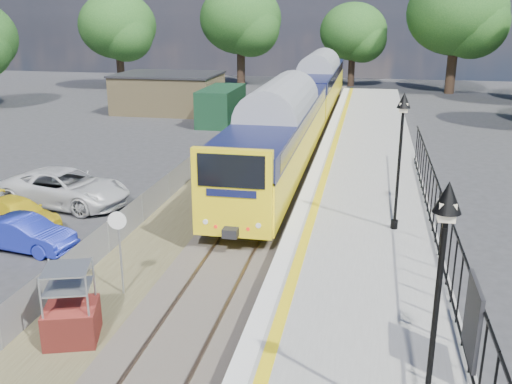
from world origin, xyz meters
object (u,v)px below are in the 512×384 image
(victorian_lamp_north, at_px, (402,130))
(car_blue, at_px, (25,234))
(speed_sign, at_px, (119,240))
(car_yellow, at_px, (18,214))
(brick_plinth, at_px, (70,306))
(victorian_lamp_south, at_px, (442,254))
(train, at_px, (305,100))
(car_white, at_px, (66,188))

(victorian_lamp_north, distance_m, car_blue, 13.22)
(speed_sign, xyz_separation_m, car_yellow, (-6.17, 4.33, -1.19))
(car_yellow, bearing_deg, car_blue, -119.77)
(brick_plinth, bearing_deg, victorian_lamp_south, -18.79)
(train, xyz_separation_m, car_white, (-8.22, -16.53, -1.57))
(victorian_lamp_north, bearing_deg, speed_sign, -148.86)
(victorian_lamp_south, relative_size, brick_plinth, 2.26)
(train, height_order, car_yellow, train)
(brick_plinth, height_order, car_blue, brick_plinth)
(victorian_lamp_south, bearing_deg, speed_sign, 146.54)
(victorian_lamp_south, xyz_separation_m, speed_sign, (-8.00, 5.29, -2.54))
(speed_sign, bearing_deg, victorian_lamp_south, -45.12)
(train, relative_size, car_white, 7.37)
(victorian_lamp_north, relative_size, speed_sign, 1.76)
(victorian_lamp_south, bearing_deg, car_white, 137.78)
(car_blue, height_order, car_white, car_white)
(car_blue, relative_size, car_white, 0.65)
(train, bearing_deg, speed_sign, -96.02)
(brick_plinth, relative_size, speed_sign, 0.78)
(victorian_lamp_north, height_order, brick_plinth, victorian_lamp_north)
(victorian_lamp_south, height_order, car_white, victorian_lamp_south)
(train, relative_size, car_yellow, 10.47)
(brick_plinth, bearing_deg, car_white, 119.64)
(victorian_lamp_south, distance_m, car_yellow, 17.53)
(car_yellow, bearing_deg, train, -2.55)
(train, distance_m, brick_plinth, 26.36)
(victorian_lamp_north, distance_m, car_white, 14.19)
(victorian_lamp_south, xyz_separation_m, car_blue, (-12.69, 7.78, -3.70))
(victorian_lamp_north, bearing_deg, victorian_lamp_south, -88.85)
(victorian_lamp_south, bearing_deg, victorian_lamp_north, 91.15)
(speed_sign, distance_m, car_yellow, 7.63)
(car_yellow, distance_m, car_white, 2.88)
(speed_sign, distance_m, car_white, 9.22)
(brick_plinth, xyz_separation_m, car_white, (-5.49, 9.65, -0.21))
(car_blue, bearing_deg, car_white, 21.30)
(car_white, bearing_deg, car_yellow, -179.26)
(car_blue, relative_size, car_yellow, 0.93)
(victorian_lamp_south, distance_m, speed_sign, 9.92)
(train, relative_size, brick_plinth, 20.07)
(train, distance_m, car_white, 18.53)
(train, height_order, car_white, train)
(victorian_lamp_south, height_order, speed_sign, victorian_lamp_south)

